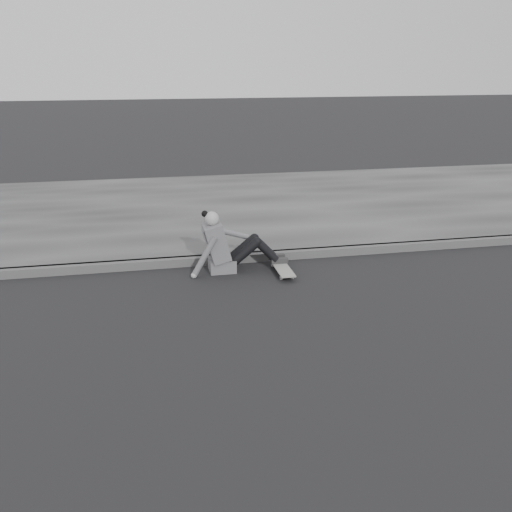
# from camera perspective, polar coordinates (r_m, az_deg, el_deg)

# --- Properties ---
(ground) EXTENTS (80.00, 80.00, 0.00)m
(ground) POSITION_cam_1_polar(r_m,az_deg,el_deg) (6.09, 4.61, -8.43)
(ground) COLOR black
(ground) RESTS_ON ground
(curb) EXTENTS (24.00, 0.16, 0.12)m
(curb) POSITION_cam_1_polar(r_m,az_deg,el_deg) (8.37, -0.23, -0.08)
(curb) COLOR #444444
(curb) RESTS_ON ground
(sidewalk) EXTENTS (24.00, 6.00, 0.12)m
(sidewalk) POSITION_cam_1_polar(r_m,az_deg,el_deg) (11.23, -3.27, 4.87)
(sidewalk) COLOR #393939
(sidewalk) RESTS_ON ground
(skateboard) EXTENTS (0.20, 0.78, 0.09)m
(skateboard) POSITION_cam_1_polar(r_m,az_deg,el_deg) (7.90, 2.61, -1.20)
(skateboard) COLOR #A3A39E
(skateboard) RESTS_ON ground
(seated_woman) EXTENTS (1.38, 0.46, 0.88)m
(seated_woman) POSITION_cam_1_polar(r_m,az_deg,el_deg) (7.90, -2.97, 1.01)
(seated_woman) COLOR #555557
(seated_woman) RESTS_ON ground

